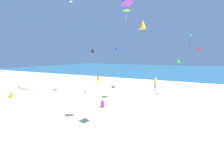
{
  "coord_description": "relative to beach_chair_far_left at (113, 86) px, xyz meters",
  "views": [
    {
      "loc": [
        8.87,
        -10.63,
        4.63
      ],
      "look_at": [
        0.0,
        6.42,
        2.53
      ],
      "focal_mm": 26.21,
      "sensor_mm": 36.0,
      "label": 1
    }
  ],
  "objects": [
    {
      "name": "person_2",
      "position": [
        -7.42,
        -10.71,
        -0.03
      ],
      "size": [
        0.6,
        0.44,
        0.68
      ],
      "rotation": [
        0.0,
        0.0,
        3.45
      ],
      "color": "orange",
      "rests_on": "ground_plane"
    },
    {
      "name": "ground_plane",
      "position": [
        2.18,
        -0.83,
        -0.28
      ],
      "size": [
        120.0,
        120.0,
        0.0
      ],
      "primitive_type": "plane",
      "color": "beige"
    },
    {
      "name": "dune_mound",
      "position": [
        -10.51,
        -4.74,
        -0.28
      ],
      "size": [
        6.89,
        4.82,
        1.8
      ],
      "primitive_type": "ellipsoid",
      "color": "beige",
      "rests_on": "ground_plane"
    },
    {
      "name": "ocean_water",
      "position": [
        2.18,
        41.31,
        -0.25
      ],
      "size": [
        120.0,
        60.0,
        0.05
      ],
      "primitive_type": "cube",
      "color": "#236084",
      "rests_on": "ground_plane"
    },
    {
      "name": "kite_blue",
      "position": [
        0.85,
        -0.48,
        5.33
      ],
      "size": [
        0.53,
        0.33,
        0.95
      ],
      "rotation": [
        0.0,
        0.0,
        5.38
      ],
      "color": "blue"
    },
    {
      "name": "kite_orange",
      "position": [
        5.9,
        -4.75,
        7.66
      ],
      "size": [
        1.02,
        1.05,
        1.94
      ],
      "rotation": [
        0.0,
        0.0,
        3.53
      ],
      "color": "orange"
    },
    {
      "name": "kite_green",
      "position": [
        8.98,
        -0.69,
        3.92
      ],
      "size": [
        0.73,
        0.85,
        1.11
      ],
      "rotation": [
        0.0,
        0.0,
        5.91
      ],
      "color": "green"
    },
    {
      "name": "kite_red",
      "position": [
        11.15,
        14.34,
        5.75
      ],
      "size": [
        0.74,
        0.26,
        1.79
      ],
      "rotation": [
        0.0,
        0.0,
        0.12
      ],
      "color": "red"
    },
    {
      "name": "kite_teal",
      "position": [
        10.1,
        2.29,
        7.13
      ],
      "size": [
        0.6,
        0.53,
        1.64
      ],
      "rotation": [
        0.0,
        0.0,
        5.95
      ],
      "color": "#1EADAD"
    },
    {
      "name": "kite_black",
      "position": [
        -9.39,
        8.65,
        5.77
      ],
      "size": [
        1.17,
        1.08,
        1.54
      ],
      "rotation": [
        0.0,
        0.0,
        4.2
      ],
      "color": "black"
    },
    {
      "name": "kite_white",
      "position": [
        -10.36,
        3.03,
        14.59
      ],
      "size": [
        0.57,
        0.65,
        1.07
      ],
      "rotation": [
        0.0,
        0.0,
        4.41
      ],
      "color": "white"
    },
    {
      "name": "person_1",
      "position": [
        3.53,
        -8.84,
        0.0
      ],
      "size": [
        0.55,
        0.68,
        0.76
      ],
      "rotation": [
        0.0,
        0.0,
        2.02
      ],
      "color": "purple",
      "rests_on": "ground_plane"
    },
    {
      "name": "person_3",
      "position": [
        -3.18,
        0.95,
        0.72
      ],
      "size": [
        0.35,
        0.35,
        1.72
      ],
      "rotation": [
        0.0,
        0.0,
        3.17
      ],
      "color": "yellow",
      "rests_on": "ground_plane"
    },
    {
      "name": "beach_chair_far_left",
      "position": [
        0.0,
        0.0,
        0.0
      ],
      "size": [
        0.81,
        0.79,
        0.62
      ],
      "rotation": [
        0.0,
        0.0,
        0.39
      ],
      "color": "black",
      "rests_on": "ground_plane"
    },
    {
      "name": "person_0",
      "position": [
        5.73,
        2.67,
        0.65
      ],
      "size": [
        0.34,
        0.34,
        1.61
      ],
      "rotation": [
        0.0,
        0.0,
        1.64
      ],
      "color": "#D8599E",
      "rests_on": "ground_plane"
    },
    {
      "name": "kite_lime",
      "position": [
        3.54,
        -3.47,
        9.69
      ],
      "size": [
        0.84,
        0.76,
        1.46
      ],
      "rotation": [
        0.0,
        0.0,
        3.61
      ],
      "color": "#99DB33"
    }
  ]
}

